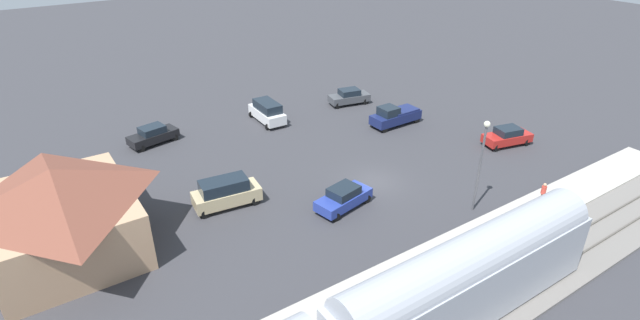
# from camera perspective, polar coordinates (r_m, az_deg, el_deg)

# --- Properties ---
(ground_plane) EXTENTS (200.00, 200.00, 0.00)m
(ground_plane) POSITION_cam_1_polar(r_m,az_deg,el_deg) (39.91, 6.36, -2.51)
(ground_plane) COLOR #38383D
(railway_track) EXTENTS (4.80, 70.00, 0.30)m
(railway_track) POSITION_cam_1_polar(r_m,az_deg,el_deg) (32.49, 22.60, -12.58)
(railway_track) COLOR slate
(railway_track) RESTS_ON ground
(platform) EXTENTS (3.20, 46.00, 0.30)m
(platform) POSITION_cam_1_polar(r_m,az_deg,el_deg) (34.14, 17.20, -9.23)
(platform) COLOR #B7B2A8
(platform) RESTS_ON ground
(station_building) EXTENTS (10.63, 9.00, 6.00)m
(station_building) POSITION_cam_1_polar(r_m,az_deg,el_deg) (34.47, -27.97, -5.17)
(station_building) COLOR tan
(station_building) RESTS_ON ground
(pedestrian_on_platform) EXTENTS (0.36, 0.36, 1.71)m
(pedestrian_on_platform) POSITION_cam_1_polar(r_m,az_deg,el_deg) (39.38, 24.59, -3.40)
(pedestrian_on_platform) COLOR brown
(pedestrian_on_platform) RESTS_ON platform
(sedan_red) EXTENTS (2.82, 4.80, 1.74)m
(sedan_red) POSITION_cam_1_polar(r_m,az_deg,el_deg) (48.53, 21.00, 2.60)
(sedan_red) COLOR red
(sedan_red) RESTS_ON ground
(sedan_black) EXTENTS (2.71, 4.78, 1.74)m
(sedan_black) POSITION_cam_1_polar(r_m,az_deg,el_deg) (48.16, -18.90, 2.78)
(sedan_black) COLOR black
(sedan_black) RESTS_ON ground
(suv_tan) EXTENTS (2.51, 5.09, 2.22)m
(suv_tan) POSITION_cam_1_polar(r_m,az_deg,el_deg) (36.67, -10.92, -3.73)
(suv_tan) COLOR #C6B284
(suv_tan) RESTS_ON ground
(sedan_charcoal) EXTENTS (2.68, 4.77, 1.74)m
(sedan_charcoal) POSITION_cam_1_polar(r_m,az_deg,el_deg) (55.13, 3.42, 7.39)
(sedan_charcoal) COLOR #47494F
(sedan_charcoal) RESTS_ON ground
(pickup_navy) EXTENTS (2.01, 5.42, 2.14)m
(pickup_navy) POSITION_cam_1_polar(r_m,az_deg,el_deg) (50.08, 8.72, 5.14)
(pickup_navy) COLOR navy
(pickup_navy) RESTS_ON ground
(sedan_blue) EXTENTS (2.70, 4.78, 1.74)m
(sedan_blue) POSITION_cam_1_polar(r_m,az_deg,el_deg) (35.98, 2.76, -4.38)
(sedan_blue) COLOR #283D9E
(sedan_blue) RESTS_ON ground
(suv_white) EXTENTS (4.95, 2.50, 2.22)m
(suv_white) POSITION_cam_1_polar(r_m,az_deg,el_deg) (50.48, -6.17, 5.65)
(suv_white) COLOR white
(suv_white) RESTS_ON ground
(light_pole_near_platform) EXTENTS (0.44, 0.44, 7.07)m
(light_pole_near_platform) POSITION_cam_1_polar(r_m,az_deg,el_deg) (35.71, 18.34, 0.54)
(light_pole_near_platform) COLOR #515156
(light_pole_near_platform) RESTS_ON ground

